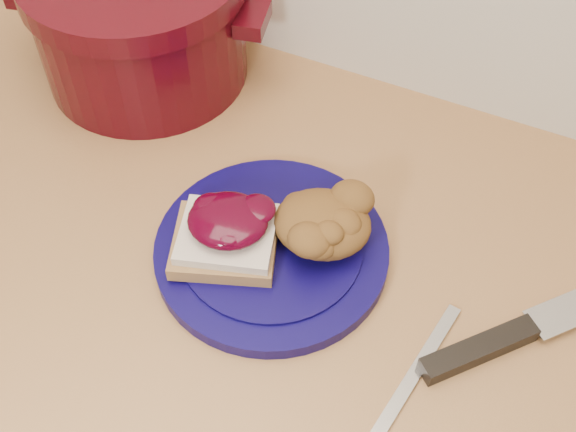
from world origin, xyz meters
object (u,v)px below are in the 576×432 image
at_px(chef_knife, 517,333).
at_px(pepper_grinder, 87,10).
at_px(dutch_oven, 141,21).
at_px(butter_knife, 417,370).
at_px(plate, 272,250).

relative_size(chef_knife, pepper_grinder, 2.21).
distance_m(chef_knife, dutch_oven, 0.58).
xyz_separation_m(butter_knife, pepper_grinder, (-0.56, 0.28, 0.06)).
bearing_deg(chef_knife, pepper_grinder, 113.70).
relative_size(plate, dutch_oven, 0.76).
bearing_deg(pepper_grinder, dutch_oven, -6.46).
bearing_deg(plate, dutch_oven, 144.18).
distance_m(plate, pepper_grinder, 0.43).
height_order(dutch_oven, pepper_grinder, dutch_oven).
xyz_separation_m(chef_knife, butter_knife, (-0.08, -0.08, -0.01)).
bearing_deg(chef_knife, butter_knife, 176.09).
distance_m(plate, butter_knife, 0.20).
relative_size(plate, pepper_grinder, 2.07).
xyz_separation_m(dutch_oven, pepper_grinder, (-0.09, 0.01, -0.02)).
bearing_deg(plate, butter_knife, -18.94).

